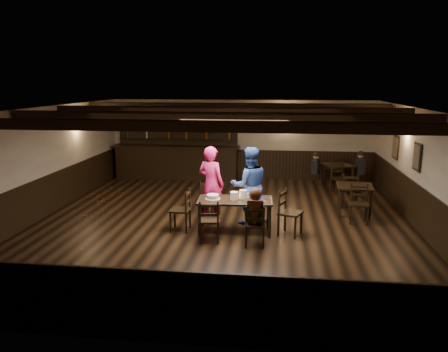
# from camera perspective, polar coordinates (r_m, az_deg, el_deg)

# --- Properties ---
(ground) EXTENTS (10.00, 10.00, 0.00)m
(ground) POSITION_cam_1_polar(r_m,az_deg,el_deg) (10.51, -0.16, -6.07)
(ground) COLOR black
(ground) RESTS_ON ground
(room_shell) EXTENTS (9.02, 10.02, 2.71)m
(room_shell) POSITION_cam_1_polar(r_m,az_deg,el_deg) (10.14, -0.09, 3.40)
(room_shell) COLOR beige
(room_shell) RESTS_ON ground
(dining_table) EXTENTS (1.68, 0.91, 0.75)m
(dining_table) POSITION_cam_1_polar(r_m,az_deg,el_deg) (9.68, 1.44, -3.51)
(dining_table) COLOR black
(dining_table) RESTS_ON ground
(chair_near_left) EXTENTS (0.48, 0.46, 0.91)m
(chair_near_left) POSITION_cam_1_polar(r_m,az_deg,el_deg) (9.08, -1.96, -5.53)
(chair_near_left) COLOR black
(chair_near_left) RESTS_ON ground
(chair_near_right) EXTENTS (0.42, 0.41, 0.88)m
(chair_near_right) POSITION_cam_1_polar(r_m,az_deg,el_deg) (8.87, 4.07, -6.11)
(chair_near_right) COLOR black
(chair_near_right) RESTS_ON ground
(chair_end_left) EXTENTS (0.43, 0.45, 0.95)m
(chair_end_left) POSITION_cam_1_polar(r_m,az_deg,el_deg) (9.85, -5.28, -4.02)
(chair_end_left) COLOR black
(chair_end_left) RESTS_ON ground
(chair_end_right) EXTENTS (0.59, 0.60, 1.01)m
(chair_end_right) POSITION_cam_1_polar(r_m,az_deg,el_deg) (9.64, 8.19, -4.24)
(chair_end_right) COLOR black
(chair_end_right) RESTS_ON ground
(chair_far_pushed) EXTENTS (0.55, 0.55, 0.86)m
(chair_far_pushed) POSITION_cam_1_polar(r_m,az_deg,el_deg) (11.03, -2.09, -2.48)
(chair_far_pushed) COLOR black
(chair_far_pushed) RESTS_ON ground
(woman_pink) EXTENTS (0.78, 0.66, 1.82)m
(woman_pink) POSITION_cam_1_polar(r_m,az_deg,el_deg) (10.40, -1.71, -1.06)
(woman_pink) COLOR #DD1668
(woman_pink) RESTS_ON ground
(man_blue) EXTENTS (1.04, 0.90, 1.84)m
(man_blue) POSITION_cam_1_polar(r_m,az_deg,el_deg) (10.22, 3.33, -1.27)
(man_blue) COLOR #264988
(man_blue) RESTS_ON ground
(seated_person) EXTENTS (0.32, 0.48, 0.79)m
(seated_person) POSITION_cam_1_polar(r_m,az_deg,el_deg) (8.84, 4.10, -4.14)
(seated_person) COLOR black
(seated_person) RESTS_ON ground
(cake) EXTENTS (0.34, 0.34, 0.11)m
(cake) POSITION_cam_1_polar(r_m,az_deg,el_deg) (9.68, -1.49, -2.76)
(cake) COLOR white
(cake) RESTS_ON dining_table
(plate_stack_a) EXTENTS (0.19, 0.19, 0.17)m
(plate_stack_a) POSITION_cam_1_polar(r_m,az_deg,el_deg) (9.63, 1.37, -2.58)
(plate_stack_a) COLOR white
(plate_stack_a) RESTS_ON dining_table
(plate_stack_b) EXTENTS (0.17, 0.17, 0.20)m
(plate_stack_b) POSITION_cam_1_polar(r_m,az_deg,el_deg) (9.72, 2.53, -2.39)
(plate_stack_b) COLOR white
(plate_stack_b) RESTS_ON dining_table
(tea_light) EXTENTS (0.06, 0.06, 0.06)m
(tea_light) POSITION_cam_1_polar(r_m,az_deg,el_deg) (9.79, 1.63, -2.72)
(tea_light) COLOR #A5A8AD
(tea_light) RESTS_ON dining_table
(salt_shaker) EXTENTS (0.04, 0.04, 0.10)m
(salt_shaker) POSITION_cam_1_polar(r_m,az_deg,el_deg) (9.52, 3.17, -3.00)
(salt_shaker) COLOR silver
(salt_shaker) RESTS_ON dining_table
(pepper_shaker) EXTENTS (0.03, 0.03, 0.08)m
(pepper_shaker) POSITION_cam_1_polar(r_m,az_deg,el_deg) (9.58, 3.81, -2.98)
(pepper_shaker) COLOR #A5A8AD
(pepper_shaker) RESTS_ON dining_table
(drink_glass) EXTENTS (0.07, 0.07, 0.12)m
(drink_glass) POSITION_cam_1_polar(r_m,az_deg,el_deg) (9.74, 3.03, -2.60)
(drink_glass) COLOR silver
(drink_glass) RESTS_ON dining_table
(menu_red) EXTENTS (0.36, 0.32, 0.00)m
(menu_red) POSITION_cam_1_polar(r_m,az_deg,el_deg) (9.57, 4.58, -3.24)
(menu_red) COLOR maroon
(menu_red) RESTS_ON dining_table
(menu_blue) EXTENTS (0.29, 0.21, 0.00)m
(menu_blue) POSITION_cam_1_polar(r_m,az_deg,el_deg) (9.81, 4.64, -2.85)
(menu_blue) COLOR #101051
(menu_blue) RESTS_ON dining_table
(bar_counter) EXTENTS (4.37, 0.70, 2.20)m
(bar_counter) POSITION_cam_1_polar(r_m,az_deg,el_deg) (15.24, -6.16, 2.42)
(bar_counter) COLOR black
(bar_counter) RESTS_ON ground
(back_table_a) EXTENTS (0.94, 0.94, 0.75)m
(back_table_a) POSITION_cam_1_polar(r_m,az_deg,el_deg) (11.45, 16.69, -1.66)
(back_table_a) COLOR black
(back_table_a) RESTS_ON ground
(back_table_b) EXTENTS (1.10, 1.10, 0.75)m
(back_table_b) POSITION_cam_1_polar(r_m,az_deg,el_deg) (14.21, 14.53, 1.09)
(back_table_b) COLOR black
(back_table_b) RESTS_ON ground
(bg_patron_left) EXTENTS (0.30, 0.37, 0.67)m
(bg_patron_left) POSITION_cam_1_polar(r_m,az_deg,el_deg) (13.98, 11.88, 1.66)
(bg_patron_left) COLOR black
(bg_patron_left) RESTS_ON ground
(bg_patron_right) EXTENTS (0.25, 0.37, 0.73)m
(bg_patron_right) POSITION_cam_1_polar(r_m,az_deg,el_deg) (14.26, 17.37, 1.68)
(bg_patron_right) COLOR black
(bg_patron_right) RESTS_ON ground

